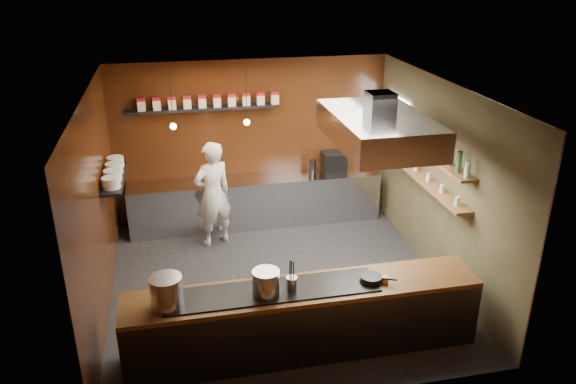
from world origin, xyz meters
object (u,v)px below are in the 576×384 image
object	(u,v)px
extractor_hood	(379,128)
chef	(213,194)
espresso_machine	(334,163)
stockpot_small	(266,283)
stockpot_large	(166,292)

from	to	relation	value
extractor_hood	chef	size ratio (longest dim) A/B	1.08
espresso_machine	extractor_hood	bearing A→B (deg)	-93.56
chef	stockpot_small	bearing A→B (deg)	72.08
extractor_hood	chef	distance (m)	3.28
stockpot_large	stockpot_small	world-z (taller)	stockpot_large
espresso_machine	stockpot_small	bearing A→B (deg)	-117.11
extractor_hood	espresso_machine	size ratio (longest dim) A/B	4.86
stockpot_small	espresso_machine	xyz separation A→B (m)	(1.94, 3.78, 0.01)
stockpot_large	chef	bearing A→B (deg)	75.98
stockpot_large	espresso_machine	size ratio (longest dim) A/B	0.92
extractor_hood	stockpot_large	world-z (taller)	extractor_hood
stockpot_large	chef	world-z (taller)	chef
espresso_machine	chef	size ratio (longest dim) A/B	0.22
stockpot_large	espresso_machine	xyz separation A→B (m)	(3.09, 3.78, -0.02)
extractor_hood	espresso_machine	world-z (taller)	extractor_hood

